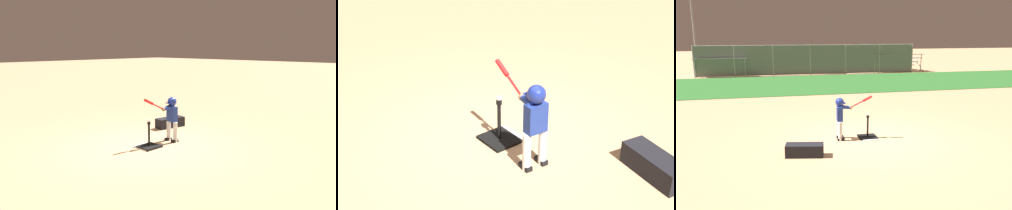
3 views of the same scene
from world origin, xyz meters
The scene contains 6 objects.
ground_plane centered at (0.00, 0.00, 0.00)m, with size 90.00×90.00×0.00m, color tan.
home_plate centered at (0.03, 0.07, 0.01)m, with size 0.44×0.44×0.02m, color white.
batting_tee centered at (-0.01, 0.13, 0.07)m, with size 0.47×0.43×0.60m.
batter_child centered at (-0.71, 0.16, 0.69)m, with size 0.95×0.35×1.14m.
baseball centered at (-0.01, 0.13, 0.63)m, with size 0.07×0.07×0.07m, color white.
equipment_bag centered at (-1.75, -0.84, 0.14)m, with size 0.84×0.32×0.28m, color black.
Camera 2 is at (-4.26, 3.35, 3.31)m, focal length 50.00 mm.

